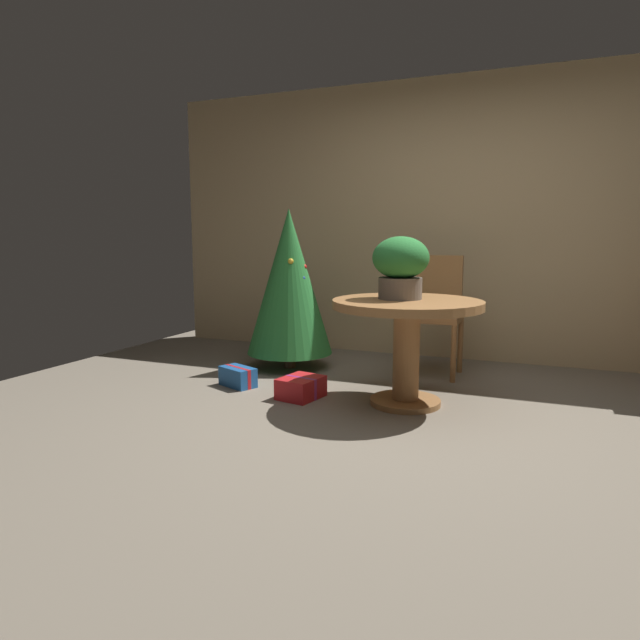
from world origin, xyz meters
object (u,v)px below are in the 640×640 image
(round_dining_table, at_px, (407,326))
(gift_box_red, at_px, (301,388))
(gift_box_blue, at_px, (238,377))
(wooden_chair_far, at_px, (435,307))
(holiday_tree, at_px, (289,282))
(flower_vase, at_px, (400,264))

(round_dining_table, xyz_separation_m, gift_box_red, (-0.73, -0.13, -0.47))
(gift_box_blue, distance_m, gift_box_red, 0.59)
(wooden_chair_far, height_order, gift_box_red, wooden_chair_far)
(holiday_tree, height_order, gift_box_blue, holiday_tree)
(round_dining_table, bearing_deg, wooden_chair_far, 90.00)
(round_dining_table, height_order, wooden_chair_far, wooden_chair_far)
(flower_vase, xyz_separation_m, gift_box_blue, (-1.25, -0.08, -0.89))
(gift_box_blue, bearing_deg, wooden_chair_far, 37.55)
(gift_box_red, bearing_deg, wooden_chair_far, 56.62)
(flower_vase, relative_size, wooden_chair_far, 0.43)
(flower_vase, height_order, holiday_tree, holiday_tree)
(gift_box_red, bearing_deg, flower_vase, 14.91)
(flower_vase, height_order, gift_box_red, flower_vase)
(gift_box_red, bearing_deg, gift_box_blue, 170.09)
(flower_vase, distance_m, gift_box_blue, 1.54)
(flower_vase, distance_m, holiday_tree, 1.34)
(flower_vase, bearing_deg, round_dining_table, -36.19)
(gift_box_blue, relative_size, gift_box_red, 0.94)
(round_dining_table, relative_size, gift_box_red, 2.89)
(wooden_chair_far, height_order, gift_box_blue, wooden_chair_far)
(flower_vase, xyz_separation_m, gift_box_red, (-0.67, -0.18, -0.89))
(round_dining_table, height_order, flower_vase, flower_vase)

